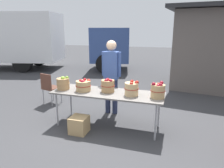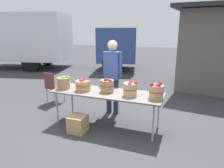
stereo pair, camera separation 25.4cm
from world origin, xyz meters
name	(u,v)px [view 1 (the left image)]	position (x,y,z in m)	size (l,w,h in m)	color
ground_plane	(108,126)	(0.00, 0.00, 0.00)	(40.00, 40.00, 0.00)	#38383A
market_table	(108,94)	(0.00, 0.00, 0.71)	(2.30, 0.76, 0.75)	slate
apple_basket_green_0	(63,83)	(-0.98, -0.07, 0.88)	(0.29, 0.29, 0.29)	#A87F51
apple_basket_red_0	(83,85)	(-0.51, -0.06, 0.87)	(0.32, 0.32, 0.26)	tan
apple_basket_red_1	(108,86)	(0.00, 0.04, 0.88)	(0.29, 0.29, 0.29)	#A87F51
apple_basket_red_2	(132,89)	(0.51, -0.05, 0.89)	(0.28, 0.28, 0.30)	tan
apple_basket_red_3	(158,91)	(1.01, -0.04, 0.89)	(0.28, 0.28, 0.31)	tan
vendor_adult	(111,72)	(-0.15, 0.71, 1.04)	(0.47, 0.24, 1.76)	#262D4C
box_truck	(39,39)	(-5.42, 5.19, 1.49)	(7.99, 3.99, 2.75)	white
food_kiosk	(222,48)	(2.73, 4.14, 1.38)	(3.81, 3.29, 2.74)	#59514C
folding_chair	(50,86)	(-1.94, 0.80, 0.51)	(0.50, 0.50, 0.86)	brown
produce_crate	(79,125)	(-0.44, -0.46, 0.17)	(0.34, 0.34, 0.34)	tan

